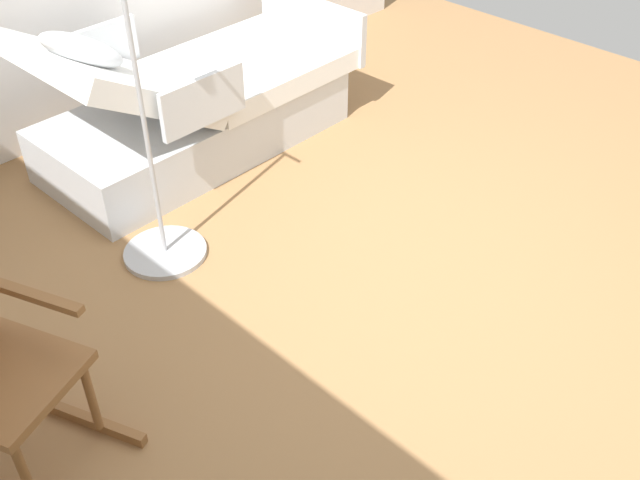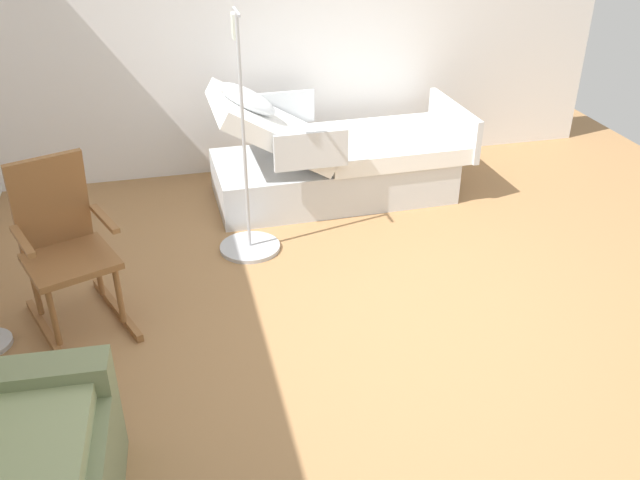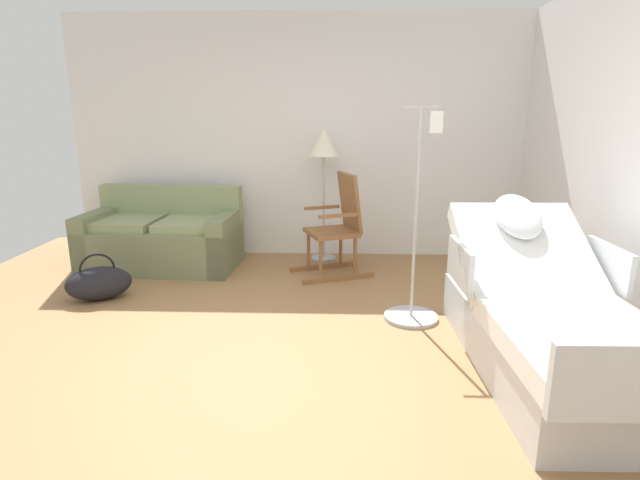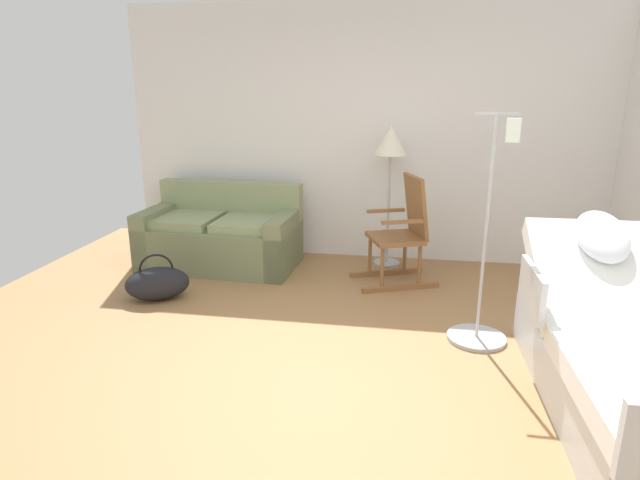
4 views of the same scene
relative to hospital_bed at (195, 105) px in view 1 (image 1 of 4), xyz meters
The scene contains 3 objects.
ground_plane 1.80m from the hospital_bed, behind, with size 6.69×6.69×0.00m, color #9E7247.
hospital_bed is the anchor object (origin of this frame).
iv_pole 1.11m from the hospital_bed, 131.97° to the left, with size 0.44×0.44×1.69m.
Camera 1 is at (-1.73, 2.38, 2.51)m, focal length 41.79 mm.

